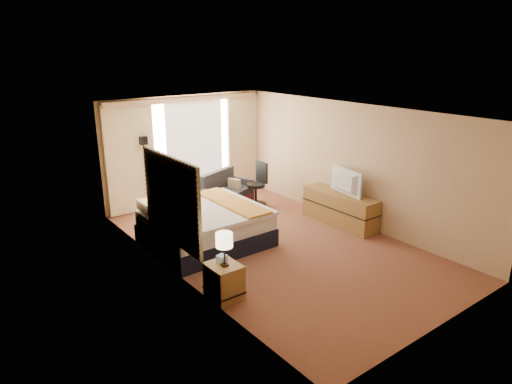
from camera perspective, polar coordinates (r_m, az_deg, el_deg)
floor at (r=9.00m, az=2.33°, el=-6.55°), size 4.20×7.00×0.02m
ceiling at (r=8.28m, az=2.56°, el=10.10°), size 4.20×7.00×0.02m
wall_back at (r=11.38m, az=-8.91°, el=5.35°), size 4.20×0.02×2.60m
wall_front at (r=6.41m, az=22.87°, el=-5.68°), size 4.20×0.02×2.60m
wall_left at (r=7.44m, az=-10.13°, el=-1.34°), size 0.02×7.00×2.60m
wall_right at (r=9.97m, az=11.80°, el=3.44°), size 0.02×7.00×2.60m
headboard at (r=7.64m, az=-10.55°, el=-1.03°), size 0.06×1.85×1.50m
nightstand_left at (r=7.12m, az=-4.02°, el=-11.02°), size 0.45×0.52×0.55m
nightstand_right at (r=9.12m, az=-12.72°, el=-4.76°), size 0.45×0.52×0.55m
media_dresser at (r=10.05m, az=10.44°, el=-2.03°), size 0.50×1.80×0.70m
window at (r=11.46m, az=-7.74°, el=5.60°), size 2.30×0.02×2.30m
curtains at (r=11.26m, az=-8.67°, el=5.79°), size 4.12×0.19×2.56m
bed at (r=8.93m, az=-6.42°, el=-4.21°), size 2.12×1.94×1.03m
loveseat at (r=11.06m, az=-3.76°, el=-0.33°), size 1.51×1.16×0.84m
floor_lamp at (r=10.73m, az=-13.78°, el=4.04°), size 0.22×0.22×1.77m
desk_chair at (r=11.07m, az=0.21°, el=0.75°), size 0.51×0.51×1.05m
lamp_left at (r=6.77m, az=-4.00°, el=-6.10°), size 0.25×0.25×0.54m
lamp_right at (r=8.84m, az=-12.50°, el=-0.57°), size 0.27×0.27×0.56m
tissue_box at (r=7.04m, az=-4.28°, el=-8.33°), size 0.16×0.16×0.12m
telephone at (r=9.02m, az=-11.98°, el=-2.85°), size 0.23×0.20×0.07m
television at (r=9.78m, az=10.78°, el=1.24°), size 0.27×0.96×0.55m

